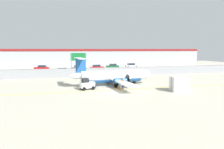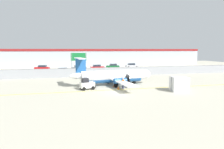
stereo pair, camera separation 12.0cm
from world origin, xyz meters
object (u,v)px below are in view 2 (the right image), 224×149
(ground_crew_worker, at_px, (123,83))
(cargo_container, at_px, (179,84))
(parked_car_0, at_px, (42,68))
(parked_car_5, at_px, (132,66))
(commuter_airplane, at_px, (115,76))
(highway_sign, at_px, (79,59))
(traffic_cone_near_left, at_px, (118,87))
(parked_car_4, at_px, (113,66))
(traffic_cone_far_left, at_px, (83,82))
(parked_car_2, at_px, (79,68))
(baggage_tug, at_px, (87,84))
(parked_car_3, at_px, (97,67))
(traffic_cone_near_right, at_px, (114,85))
(parked_car_1, at_px, (63,71))

(ground_crew_worker, xyz_separation_m, cargo_container, (7.63, -4.02, 0.15))
(parked_car_0, bearing_deg, parked_car_5, -169.37)
(commuter_airplane, distance_m, highway_sign, 14.76)
(traffic_cone_near_left, bearing_deg, parked_car_5, 67.49)
(traffic_cone_near_left, distance_m, parked_car_4, 33.34)
(traffic_cone_far_left, distance_m, parked_car_2, 22.67)
(commuter_airplane, distance_m, traffic_cone_far_left, 6.16)
(baggage_tug, xyz_separation_m, ground_crew_worker, (5.78, -0.47, 0.10))
(parked_car_3, xyz_separation_m, parked_car_5, (12.39, 3.70, 0.00))
(traffic_cone_near_right, distance_m, highway_sign, 16.19)
(cargo_container, distance_m, parked_car_3, 34.14)
(baggage_tug, xyz_separation_m, parked_car_0, (-9.78, 31.12, 0.04))
(baggage_tug, bearing_deg, traffic_cone_near_left, -24.88)
(baggage_tug, relative_size, traffic_cone_near_left, 3.95)
(parked_car_4, xyz_separation_m, highway_sign, (-12.00, -15.34, 3.24))
(cargo_container, relative_size, parked_car_3, 0.62)
(traffic_cone_near_right, height_order, parked_car_0, parked_car_0)
(parked_car_5, distance_m, highway_sign, 25.13)
(ground_crew_worker, height_order, traffic_cone_near_right, ground_crew_worker)
(highway_sign, bearing_deg, parked_car_4, 51.98)
(cargo_container, bearing_deg, parked_car_1, 133.03)
(ground_crew_worker, relative_size, traffic_cone_near_right, 2.66)
(parked_car_0, bearing_deg, traffic_cone_far_left, 118.56)
(parked_car_2, height_order, highway_sign, highway_sign)
(baggage_tug, height_order, parked_car_2, baggage_tug)
(parked_car_0, height_order, parked_car_5, same)
(commuter_airplane, height_order, ground_crew_worker, commuter_airplane)
(traffic_cone_near_right, height_order, highway_sign, highway_sign)
(parked_car_2, xyz_separation_m, parked_car_3, (5.57, 0.60, 0.00))
(parked_car_1, bearing_deg, traffic_cone_near_right, -72.54)
(parked_car_2, bearing_deg, parked_car_1, -127.00)
(traffic_cone_near_right, height_order, parked_car_4, parked_car_4)
(baggage_tug, xyz_separation_m, highway_sign, (-0.07, 16.29, 3.28))
(cargo_container, height_order, traffic_cone_near_right, cargo_container)
(traffic_cone_near_left, relative_size, parked_car_1, 0.15)
(parked_car_2, bearing_deg, highway_sign, -101.06)
(parked_car_2, bearing_deg, traffic_cone_near_right, -88.60)
(parked_car_1, relative_size, parked_car_3, 1.02)
(traffic_cone_near_left, bearing_deg, parked_car_0, 114.53)
(traffic_cone_near_right, relative_size, parked_car_2, 0.15)
(commuter_airplane, relative_size, parked_car_3, 3.75)
(ground_crew_worker, relative_size, parked_car_5, 0.40)
(ground_crew_worker, height_order, cargo_container, cargo_container)
(commuter_airplane, distance_m, parked_car_5, 32.80)
(traffic_cone_far_left, relative_size, parked_car_5, 0.15)
(parked_car_1, relative_size, parked_car_4, 1.01)
(parked_car_0, distance_m, parked_car_4, 21.71)
(traffic_cone_near_right, distance_m, parked_car_5, 34.29)
(parked_car_1, bearing_deg, parked_car_3, 33.50)
(commuter_airplane, bearing_deg, parked_car_2, 94.30)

